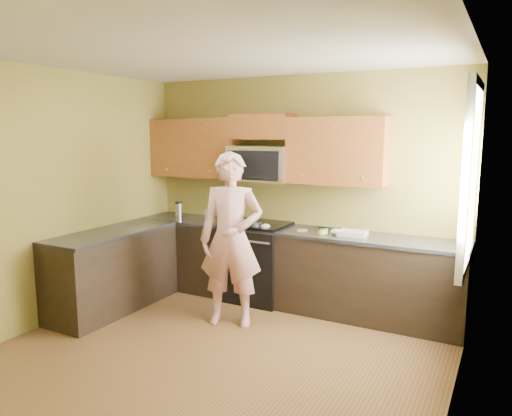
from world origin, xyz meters
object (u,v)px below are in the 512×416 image
Objects in this scene: microwave at (261,181)px; butter_tub at (323,234)px; frying_pan at (250,226)px; stove at (256,261)px; travel_mug at (179,216)px; woman at (231,239)px.

microwave is 6.54× the size of butter_tub.
microwave is at bearing 104.63° from frying_pan.
stove is at bearing 175.54° from butter_tub.
travel_mug is at bearing -177.57° from microwave.
frying_pan is at bearing -85.95° from microwave.
woman is at bearing -81.93° from microwave.
woman is at bearing -33.04° from travel_mug.
frying_pan reaches higher than butter_tub.
butter_tub reaches higher than stove.
woman is 9.39× the size of travel_mug.
stove is at bearing -3.48° from travel_mug.
butter_tub is at bearing -12.43° from microwave.
woman reaches higher than stove.
butter_tub is at bearing 26.52° from woman.
travel_mug reaches higher than stove.
travel_mug is (-1.23, 0.25, -0.03)m from frying_pan.
woman reaches higher than microwave.
frying_pan is 1.26m from travel_mug.
woman is 1.60m from travel_mug.
travel_mug is (-1.21, -0.05, -0.53)m from microwave.
woman is 3.91× the size of frying_pan.
frying_pan is at bearing -83.14° from stove.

